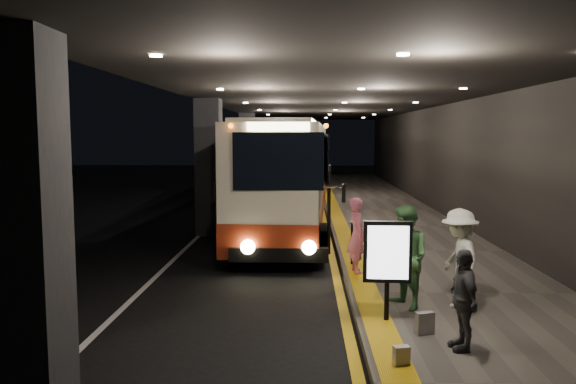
{
  "coord_description": "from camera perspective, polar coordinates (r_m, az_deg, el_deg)",
  "views": [
    {
      "loc": [
        1.64,
        -14.07,
        3.26
      ],
      "look_at": [
        1.16,
        1.1,
        1.7
      ],
      "focal_mm": 35.0,
      "sensor_mm": 36.0,
      "label": 1
    }
  ],
  "objects": [
    {
      "name": "coach_second",
      "position": [
        30.77,
        0.46,
        3.06
      ],
      "size": [
        3.21,
        11.74,
        3.64
      ],
      "rotation": [
        0.0,
        0.0,
        0.07
      ],
      "color": "beige",
      "rests_on": "ground"
    },
    {
      "name": "passenger_waiting_grey",
      "position": [
        8.62,
        17.36,
        -10.36
      ],
      "size": [
        0.52,
        0.91,
        1.48
      ],
      "primitive_type": "imported",
      "rotation": [
        0.0,
        0.0,
        -1.48
      ],
      "color": "#434348",
      "rests_on": "sidewalk"
    },
    {
      "name": "bag_polka",
      "position": [
        9.24,
        13.72,
        -12.82
      ],
      "size": [
        0.31,
        0.21,
        0.35
      ],
      "primitive_type": "cube",
      "rotation": [
        0.0,
        0.0,
        0.32
      ],
      "color": "black",
      "rests_on": "sidewalk"
    },
    {
      "name": "passenger_waiting_green",
      "position": [
        10.28,
        11.88,
        -6.51
      ],
      "size": [
        0.9,
        1.06,
        1.86
      ],
      "primitive_type": "imported",
      "rotation": [
        0.0,
        0.0,
        -1.12
      ],
      "color": "#457B44",
      "rests_on": "sidewalk"
    },
    {
      "name": "sidewalk",
      "position": [
        19.59,
        10.94,
        -3.6
      ],
      "size": [
        4.5,
        50.0,
        0.15
      ],
      "primitive_type": "cube",
      "color": "#514C44",
      "rests_on": "ground"
    },
    {
      "name": "support_columns",
      "position": [
        18.37,
        -8.04,
        2.5
      ],
      "size": [
        0.8,
        24.8,
        4.4
      ],
      "color": "black",
      "rests_on": "ground"
    },
    {
      "name": "coach_main",
      "position": [
        18.27,
        -0.14,
        0.97
      ],
      "size": [
        2.87,
        11.46,
        3.55
      ],
      "rotation": [
        0.0,
        0.0,
        -0.05
      ],
      "color": "beige",
      "rests_on": "ground"
    },
    {
      "name": "stanchion_post",
      "position": [
        13.56,
        6.51,
        -5.23
      ],
      "size": [
        0.05,
        0.05,
        1.02
      ],
      "primitive_type": "cylinder",
      "color": "black",
      "rests_on": "sidewalk"
    },
    {
      "name": "passenger_boarding",
      "position": [
        12.74,
        7.03,
        -4.38
      ],
      "size": [
        0.52,
        0.69,
        1.71
      ],
      "primitive_type": "imported",
      "rotation": [
        0.0,
        0.0,
        1.76
      ],
      "color": "#D5637C",
      "rests_on": "sidewalk"
    },
    {
      "name": "canopy",
      "position": [
        19.14,
        4.45,
        9.87
      ],
      "size": [
        9.0,
        50.0,
        0.4
      ],
      "primitive_type": "cube",
      "color": "black",
      "rests_on": "support_columns"
    },
    {
      "name": "tactile_strip",
      "position": [
        19.36,
        5.38,
        -3.38
      ],
      "size": [
        0.5,
        50.0,
        0.01
      ],
      "primitive_type": "cube",
      "color": "gold",
      "rests_on": "sidewalk"
    },
    {
      "name": "terminal_wall",
      "position": [
        19.81,
        17.57,
        4.85
      ],
      "size": [
        0.1,
        50.0,
        6.0
      ],
      "primitive_type": "cube",
      "color": "black",
      "rests_on": "ground"
    },
    {
      "name": "info_sign",
      "position": [
        9.5,
        10.07,
        -6.23
      ],
      "size": [
        0.8,
        0.16,
        1.69
      ],
      "rotation": [
        0.0,
        0.0,
        -0.05
      ],
      "color": "black",
      "rests_on": "sidewalk"
    },
    {
      "name": "kerb_stripe_yellow",
      "position": [
        19.36,
        3.9,
        -3.82
      ],
      "size": [
        0.18,
        50.0,
        0.01
      ],
      "primitive_type": "cube",
      "color": "gold",
      "rests_on": "ground"
    },
    {
      "name": "lane_line_white",
      "position": [
        19.65,
        -8.31,
        -3.73
      ],
      "size": [
        0.12,
        50.0,
        0.01
      ],
      "primitive_type": "cube",
      "color": "silver",
      "rests_on": "ground"
    },
    {
      "name": "bag_plain",
      "position": [
        8.04,
        11.45,
        -15.99
      ],
      "size": [
        0.24,
        0.17,
        0.27
      ],
      "primitive_type": "cube",
      "rotation": [
        0.0,
        0.0,
        0.26
      ],
      "color": "beige",
      "rests_on": "sidewalk"
    },
    {
      "name": "passenger_waiting_white",
      "position": [
        10.47,
        17.02,
        -6.56
      ],
      "size": [
        0.62,
        1.2,
        1.81
      ],
      "primitive_type": "imported",
      "rotation": [
        0.0,
        0.0,
        -1.5
      ],
      "color": "white",
      "rests_on": "sidewalk"
    },
    {
      "name": "ground",
      "position": [
        14.54,
        -4.74,
        -7.11
      ],
      "size": [
        90.0,
        90.0,
        0.0
      ],
      "primitive_type": "plane",
      "color": "black"
    }
  ]
}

